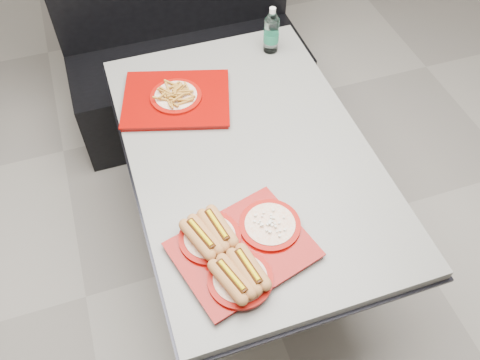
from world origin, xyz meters
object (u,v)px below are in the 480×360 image
object	(u,v)px
diner_table	(249,177)
tray_far	(176,97)
booth_bench	(185,53)
water_bottle	(271,33)
tray_near	(238,249)

from	to	relation	value
diner_table	tray_far	xyz separation A→B (m)	(-0.20, 0.35, 0.19)
booth_bench	tray_far	xyz separation A→B (m)	(-0.20, -0.74, 0.37)
booth_bench	tray_far	distance (m)	0.86
tray_far	water_bottle	size ratio (longest dim) A/B	2.36
diner_table	booth_bench	bearing A→B (deg)	90.00
booth_bench	water_bottle	xyz separation A→B (m)	(0.29, -0.54, 0.44)
booth_bench	tray_near	distance (m)	1.57
diner_table	tray_near	world-z (taller)	tray_near
tray_near	tray_far	distance (m)	0.77
tray_near	tray_far	bearing A→B (deg)	91.10
booth_bench	water_bottle	bearing A→B (deg)	-61.87
tray_near	tray_far	world-z (taller)	tray_near
water_bottle	tray_far	bearing A→B (deg)	-157.88
water_bottle	tray_near	bearing A→B (deg)	-116.19
diner_table	booth_bench	world-z (taller)	booth_bench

